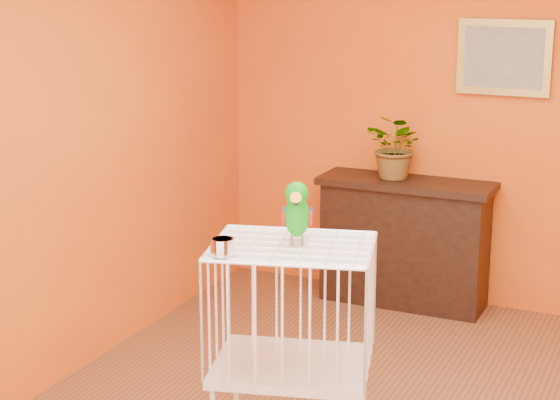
% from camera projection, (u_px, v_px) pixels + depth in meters
% --- Properties ---
extents(room_shell, '(4.50, 4.50, 4.50)m').
position_uv_depth(room_shell, '(401.00, 138.00, 4.26)').
color(room_shell, orange).
rests_on(room_shell, ground).
extents(console_cabinet, '(1.21, 0.44, 0.90)m').
position_uv_depth(console_cabinet, '(404.00, 242.00, 6.57)').
color(console_cabinet, black).
rests_on(console_cabinet, ground).
extents(potted_plant, '(0.55, 0.57, 0.35)m').
position_uv_depth(potted_plant, '(395.00, 155.00, 6.42)').
color(potted_plant, '#26722D').
rests_on(potted_plant, console_cabinet).
extents(framed_picture, '(0.62, 0.04, 0.50)m').
position_uv_depth(framed_picture, '(504.00, 57.00, 6.17)').
color(framed_picture, '#AE943E').
rests_on(framed_picture, room_shell).
extents(birdcage, '(0.84, 0.72, 1.11)m').
position_uv_depth(birdcage, '(292.00, 355.00, 4.37)').
color(birdcage, white).
rests_on(birdcage, ground).
extents(feed_cup, '(0.11, 0.11, 0.07)m').
position_uv_depth(feed_cup, '(222.00, 247.00, 4.08)').
color(feed_cup, silver).
rests_on(feed_cup, birdcage).
extents(parrot, '(0.17, 0.27, 0.30)m').
position_uv_depth(parrot, '(297.00, 212.00, 4.22)').
color(parrot, '#59544C').
rests_on(parrot, birdcage).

